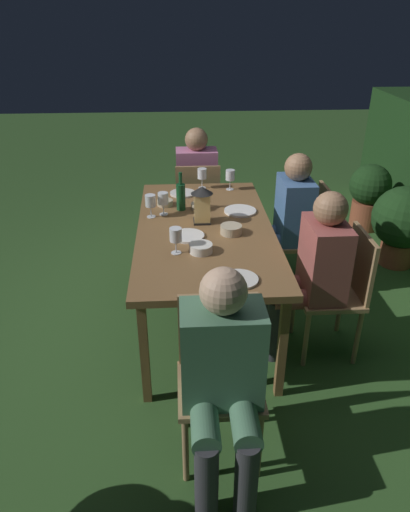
# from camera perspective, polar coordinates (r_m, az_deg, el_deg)

# --- Properties ---
(ground_plane) EXTENTS (16.00, 16.00, 0.00)m
(ground_plane) POSITION_cam_1_polar(r_m,az_deg,el_deg) (3.66, 0.00, -7.33)
(ground_plane) COLOR #2D5123
(dining_table) EXTENTS (1.82, 0.94, 0.76)m
(dining_table) POSITION_cam_1_polar(r_m,az_deg,el_deg) (3.31, 0.00, 2.64)
(dining_table) COLOR brown
(dining_table) RESTS_ON ground
(chair_head_near) EXTENTS (0.40, 0.42, 0.87)m
(chair_head_near) POSITION_cam_1_polar(r_m,az_deg,el_deg) (4.46, -0.91, 6.51)
(chair_head_near) COLOR #9E7A51
(chair_head_near) RESTS_ON ground
(person_in_pink) EXTENTS (0.48, 0.38, 1.15)m
(person_in_pink) POSITION_cam_1_polar(r_m,az_deg,el_deg) (4.59, -1.04, 9.16)
(person_in_pink) COLOR #C675A3
(person_in_pink) RESTS_ON ground
(chair_side_right_b) EXTENTS (0.42, 0.40, 0.87)m
(chair_side_right_b) POSITION_cam_1_polar(r_m,az_deg,el_deg) (3.22, 15.98, -3.66)
(chair_side_right_b) COLOR #9E7A51
(chair_side_right_b) RESTS_ON ground
(person_in_rust) EXTENTS (0.38, 0.47, 1.15)m
(person_in_rust) POSITION_cam_1_polar(r_m,az_deg,el_deg) (3.09, 12.91, -1.43)
(person_in_rust) COLOR #9E4C47
(person_in_rust) RESTS_ON ground
(chair_head_far) EXTENTS (0.40, 0.42, 0.87)m
(chair_head_far) POSITION_cam_1_polar(r_m,az_deg,el_deg) (2.45, 1.69, -13.71)
(chair_head_far) COLOR #9E7A51
(chair_head_far) RESTS_ON ground
(person_in_green) EXTENTS (0.48, 0.38, 1.15)m
(person_in_green) POSITION_cam_1_polar(r_m,az_deg,el_deg) (2.21, 2.20, -14.13)
(person_in_green) COLOR #4C7A5B
(person_in_green) RESTS_ON ground
(chair_side_right_a) EXTENTS (0.42, 0.40, 0.87)m
(chair_side_right_a) POSITION_cam_1_polar(r_m,az_deg,el_deg) (3.91, 12.35, 2.62)
(chair_side_right_a) COLOR #9E7A51
(chair_side_right_a) RESTS_ON ground
(person_in_blue) EXTENTS (0.38, 0.47, 1.15)m
(person_in_blue) POSITION_cam_1_polar(r_m,az_deg,el_deg) (3.80, 9.72, 4.64)
(person_in_blue) COLOR #426699
(person_in_blue) RESTS_ON ground
(lantern_centerpiece) EXTENTS (0.15, 0.15, 0.27)m
(lantern_centerpiece) POSITION_cam_1_polar(r_m,az_deg,el_deg) (3.31, -0.37, 6.47)
(lantern_centerpiece) COLOR black
(lantern_centerpiece) RESTS_ON dining_table
(green_bottle_on_table) EXTENTS (0.07, 0.07, 0.29)m
(green_bottle_on_table) POSITION_cam_1_polar(r_m,az_deg,el_deg) (3.55, -2.94, 7.26)
(green_bottle_on_table) COLOR #144723
(green_bottle_on_table) RESTS_ON dining_table
(wine_glass_a) EXTENTS (0.08, 0.08, 0.17)m
(wine_glass_a) POSITION_cam_1_polar(r_m,az_deg,el_deg) (3.46, -5.08, 6.82)
(wine_glass_a) COLOR silver
(wine_glass_a) RESTS_ON dining_table
(wine_glass_b) EXTENTS (0.08, 0.08, 0.17)m
(wine_glass_b) POSITION_cam_1_polar(r_m,az_deg,el_deg) (3.99, -0.36, 9.81)
(wine_glass_b) COLOR silver
(wine_glass_b) RESTS_ON dining_table
(wine_glass_c) EXTENTS (0.08, 0.08, 0.17)m
(wine_glass_c) POSITION_cam_1_polar(r_m,az_deg,el_deg) (2.89, -3.57, 2.43)
(wine_glass_c) COLOR silver
(wine_glass_c) RESTS_ON dining_table
(wine_glass_d) EXTENTS (0.08, 0.08, 0.17)m
(wine_glass_d) POSITION_cam_1_polar(r_m,az_deg,el_deg) (3.43, -6.62, 6.52)
(wine_glass_d) COLOR silver
(wine_glass_d) RESTS_ON dining_table
(wine_glass_e) EXTENTS (0.08, 0.08, 0.17)m
(wine_glass_e) POSITION_cam_1_polar(r_m,az_deg,el_deg) (3.96, 3.06, 9.63)
(wine_glass_e) COLOR silver
(wine_glass_e) RESTS_ON dining_table
(plate_a) EXTENTS (0.21, 0.21, 0.01)m
(plate_a) POSITION_cam_1_polar(r_m,az_deg,el_deg) (3.89, -2.70, 7.59)
(plate_a) COLOR silver
(plate_a) RESTS_ON dining_table
(plate_b) EXTENTS (0.24, 0.24, 0.01)m
(plate_b) POSITION_cam_1_polar(r_m,az_deg,el_deg) (3.55, 4.27, 5.46)
(plate_b) COLOR white
(plate_b) RESTS_ON dining_table
(plate_c) EXTENTS (0.22, 0.22, 0.01)m
(plate_c) POSITION_cam_1_polar(r_m,az_deg,el_deg) (2.65, 4.15, -2.83)
(plate_c) COLOR silver
(plate_c) RESTS_ON dining_table
(plate_d) EXTENTS (0.22, 0.22, 0.01)m
(plate_d) POSITION_cam_1_polar(r_m,az_deg,el_deg) (3.14, -2.08, 2.45)
(plate_d) COLOR white
(plate_d) RESTS_ON dining_table
(bowl_olives) EXTENTS (0.14, 0.14, 0.04)m
(bowl_olives) POSITION_cam_1_polar(r_m,az_deg,el_deg) (3.59, -0.54, 6.08)
(bowl_olives) COLOR #BCAD8E
(bowl_olives) RESTS_ON dining_table
(bowl_bread) EXTENTS (0.15, 0.15, 0.05)m
(bowl_bread) POSITION_cam_1_polar(r_m,az_deg,el_deg) (2.93, -0.50, 1.00)
(bowl_bread) COLOR silver
(bowl_bread) RESTS_ON dining_table
(bowl_salad) EXTENTS (0.15, 0.15, 0.06)m
(bowl_salad) POSITION_cam_1_polar(r_m,az_deg,el_deg) (3.18, 3.17, 3.25)
(bowl_salad) COLOR #BCAD8E
(bowl_salad) RESTS_ON dining_table
(bowl_dip) EXTENTS (0.12, 0.12, 0.04)m
(bowl_dip) POSITION_cam_1_polar(r_m,az_deg,el_deg) (3.66, -4.85, 6.47)
(bowl_dip) COLOR #BCAD8E
(bowl_dip) RESTS_ON dining_table
(potted_plant_by_hedge) EXTENTS (0.43, 0.43, 0.70)m
(potted_plant_by_hedge) POSITION_cam_1_polar(r_m,az_deg,el_deg) (5.25, 19.22, 7.19)
(potted_plant_by_hedge) COLOR brown
(potted_plant_by_hedge) RESTS_ON ground
(potted_plant_corner) EXTENTS (0.55, 0.55, 0.74)m
(potted_plant_corner) POSITION_cam_1_polar(r_m,az_deg,el_deg) (4.55, 22.82, 3.89)
(potted_plant_corner) COLOR brown
(potted_plant_corner) RESTS_ON ground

